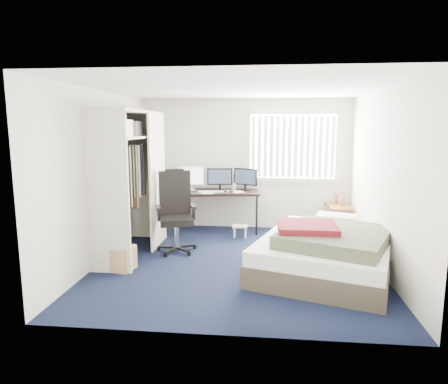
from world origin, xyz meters
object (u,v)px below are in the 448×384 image
Objects in this scene: bed at (327,250)px; office_chair at (176,220)px; desk at (217,190)px; nightstand at (338,208)px.

office_chair is at bearing 162.07° from bed.
bed is (1.76, -1.99, -0.50)m from desk.
desk reaches higher than bed.
nightstand is (2.26, 0.09, -0.32)m from desk.
nightstand is at bearing 2.37° from desk.
office_chair is at bearing -154.04° from nightstand.
bed is (2.28, -0.74, -0.20)m from office_chair.
nightstand is at bearing 76.57° from bed.
nightstand is (2.77, 1.35, -0.03)m from office_chair.
office_chair is 0.49× the size of bed.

